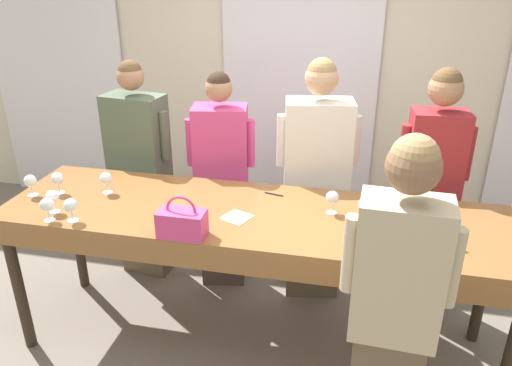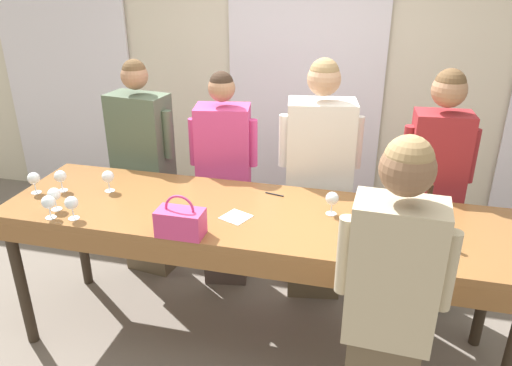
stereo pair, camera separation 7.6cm
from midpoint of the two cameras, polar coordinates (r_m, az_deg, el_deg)
ground_plane at (r=3.49m, az=0.31°, el=-17.63°), size 18.00×18.00×0.00m
wall_back at (r=4.63m, az=6.23°, el=12.43°), size 12.00×0.06×2.80m
curtain_panel_left at (r=5.45m, az=-20.48°, el=12.26°), size 1.39×0.03×2.69m
curtain_panel_center at (r=4.58m, az=6.08°, el=11.59°), size 1.39×0.03×2.69m
tasting_bar at (r=2.95m, az=0.20°, el=-5.22°), size 3.01×0.83×0.97m
wine_bottle at (r=2.79m, az=19.59°, el=-3.80°), size 0.08×0.08×0.31m
handbag at (r=2.69m, az=-7.83°, el=-4.41°), size 0.25×0.14×0.24m
wine_glass_front_left at (r=3.28m, az=-15.93°, el=0.63°), size 0.08×0.08×0.14m
wine_glass_front_mid at (r=3.14m, az=-21.44°, el=-1.26°), size 0.08×0.08×0.14m
wine_glass_front_right at (r=2.99m, az=-19.66°, el=-2.24°), size 0.08×0.08×0.14m
wine_glass_center_left at (r=2.91m, az=9.44°, el=-1.82°), size 0.08×0.08×0.14m
wine_glass_center_mid at (r=3.42m, az=-23.49°, el=0.42°), size 0.08×0.08×0.14m
wine_glass_center_right at (r=3.05m, az=-22.00°, el=-2.09°), size 0.08×0.08×0.14m
wine_glass_back_left at (r=2.86m, az=13.04°, el=-2.59°), size 0.08×0.08×0.14m
wine_glass_back_mid at (r=3.38m, az=-20.86°, el=0.64°), size 0.08×0.08×0.14m
napkin at (r=2.88m, az=-1.54°, el=-3.92°), size 0.19×0.19×0.00m
pen at (r=3.15m, az=2.83°, el=-1.30°), size 0.12×0.04×0.01m
guest_olive_jacket at (r=3.88m, az=-12.15°, el=1.40°), size 0.55×0.30×1.70m
guest_pink_top at (r=3.67m, az=-3.06°, el=0.15°), size 0.49×0.32×1.65m
guest_cream_sweater at (r=3.52m, az=7.74°, el=-0.04°), size 0.57×0.34×1.77m
guest_striped_shirt at (r=3.53m, az=20.15°, el=-0.99°), size 0.47×0.26×1.74m
host_pouring at (r=2.31m, az=15.76°, el=-14.47°), size 0.48×0.24×1.74m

